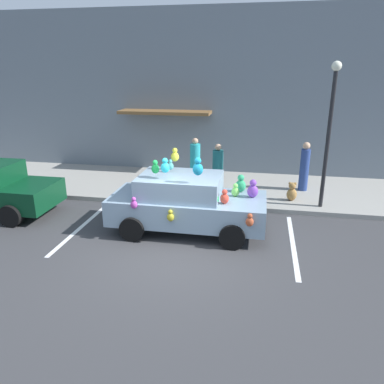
{
  "coord_description": "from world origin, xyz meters",
  "views": [
    {
      "loc": [
        1.89,
        -7.82,
        4.26
      ],
      "look_at": [
        0.05,
        1.95,
        0.9
      ],
      "focal_mm": 34.91,
      "sensor_mm": 36.0,
      "label": 1
    }
  ],
  "objects_px": {
    "plush_covered_car": "(186,202)",
    "pedestrian_walking_past": "(304,168)",
    "teddy_bear_on_sidewalk": "(292,192)",
    "pedestrian_by_lamp": "(195,163)",
    "street_lamp_post": "(330,122)",
    "pedestrian_near_shopfront": "(218,174)"
  },
  "relations": [
    {
      "from": "teddy_bear_on_sidewalk",
      "to": "street_lamp_post",
      "type": "distance_m",
      "value": 2.47
    },
    {
      "from": "pedestrian_near_shopfront",
      "to": "street_lamp_post",
      "type": "bearing_deg",
      "value": -2.76
    },
    {
      "from": "teddy_bear_on_sidewalk",
      "to": "pedestrian_walking_past",
      "type": "bearing_deg",
      "value": 69.15
    },
    {
      "from": "teddy_bear_on_sidewalk",
      "to": "pedestrian_by_lamp",
      "type": "distance_m",
      "value": 3.62
    },
    {
      "from": "plush_covered_car",
      "to": "pedestrian_walking_past",
      "type": "xyz_separation_m",
      "value": [
        3.39,
        3.73,
        0.15
      ]
    },
    {
      "from": "teddy_bear_on_sidewalk",
      "to": "pedestrian_by_lamp",
      "type": "relative_size",
      "value": 0.36
    },
    {
      "from": "plush_covered_car",
      "to": "teddy_bear_on_sidewalk",
      "type": "xyz_separation_m",
      "value": [
        2.94,
        2.55,
        -0.37
      ]
    },
    {
      "from": "street_lamp_post",
      "to": "pedestrian_walking_past",
      "type": "relative_size",
      "value": 2.52
    },
    {
      "from": "pedestrian_by_lamp",
      "to": "teddy_bear_on_sidewalk",
      "type": "bearing_deg",
      "value": -19.88
    },
    {
      "from": "pedestrian_walking_past",
      "to": "plush_covered_car",
      "type": "bearing_deg",
      "value": -132.25
    },
    {
      "from": "teddy_bear_on_sidewalk",
      "to": "street_lamp_post",
      "type": "height_order",
      "value": "street_lamp_post"
    },
    {
      "from": "teddy_bear_on_sidewalk",
      "to": "street_lamp_post",
      "type": "relative_size",
      "value": 0.14
    },
    {
      "from": "pedestrian_by_lamp",
      "to": "pedestrian_walking_past",
      "type": "bearing_deg",
      "value": -0.52
    },
    {
      "from": "plush_covered_car",
      "to": "pedestrian_walking_past",
      "type": "height_order",
      "value": "plush_covered_car"
    },
    {
      "from": "plush_covered_car",
      "to": "pedestrian_by_lamp",
      "type": "relative_size",
      "value": 2.43
    },
    {
      "from": "teddy_bear_on_sidewalk",
      "to": "pedestrian_walking_past",
      "type": "height_order",
      "value": "pedestrian_walking_past"
    },
    {
      "from": "street_lamp_post",
      "to": "pedestrian_walking_past",
      "type": "distance_m",
      "value": 2.4
    },
    {
      "from": "pedestrian_by_lamp",
      "to": "pedestrian_near_shopfront",
      "type": "bearing_deg",
      "value": -55.62
    },
    {
      "from": "plush_covered_car",
      "to": "teddy_bear_on_sidewalk",
      "type": "distance_m",
      "value": 3.91
    },
    {
      "from": "teddy_bear_on_sidewalk",
      "to": "pedestrian_near_shopfront",
      "type": "xyz_separation_m",
      "value": [
        -2.38,
        -0.23,
        0.55
      ]
    },
    {
      "from": "plush_covered_car",
      "to": "pedestrian_walking_past",
      "type": "distance_m",
      "value": 5.04
    },
    {
      "from": "pedestrian_walking_past",
      "to": "pedestrian_by_lamp",
      "type": "height_order",
      "value": "pedestrian_by_lamp"
    }
  ]
}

